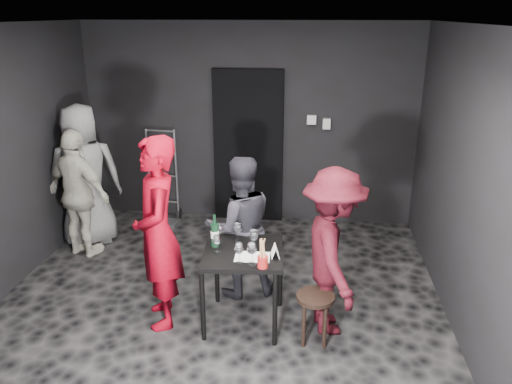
# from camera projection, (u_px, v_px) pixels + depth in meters

# --- Properties ---
(floor) EXTENTS (4.50, 5.00, 0.02)m
(floor) POSITION_uv_depth(u_px,v_px,m) (216.00, 313.00, 4.91)
(floor) COLOR black
(floor) RESTS_ON ground
(ceiling) EXTENTS (4.50, 5.00, 0.02)m
(ceiling) POSITION_uv_depth(u_px,v_px,m) (206.00, 24.00, 3.99)
(ceiling) COLOR silver
(ceiling) RESTS_ON ground
(wall_back) EXTENTS (4.50, 0.04, 2.70)m
(wall_back) POSITION_uv_depth(u_px,v_px,m) (249.00, 125.00, 6.79)
(wall_back) COLOR black
(wall_back) RESTS_ON ground
(wall_front) EXTENTS (4.50, 0.04, 2.70)m
(wall_front) POSITION_uv_depth(u_px,v_px,m) (92.00, 372.00, 2.12)
(wall_front) COLOR black
(wall_front) RESTS_ON ground
(wall_right) EXTENTS (0.04, 5.00, 2.70)m
(wall_right) POSITION_uv_depth(u_px,v_px,m) (474.00, 194.00, 4.20)
(wall_right) COLOR black
(wall_right) RESTS_ON ground
(doorway) EXTENTS (0.95, 0.10, 2.10)m
(doorway) POSITION_uv_depth(u_px,v_px,m) (248.00, 147.00, 6.83)
(doorway) COLOR black
(doorway) RESTS_ON ground
(wallbox_upper) EXTENTS (0.12, 0.06, 0.12)m
(wallbox_upper) POSITION_uv_depth(u_px,v_px,m) (312.00, 120.00, 6.61)
(wallbox_upper) COLOR #B7B7B2
(wallbox_upper) RESTS_ON wall_back
(wallbox_lower) EXTENTS (0.10, 0.06, 0.14)m
(wallbox_lower) POSITION_uv_depth(u_px,v_px,m) (327.00, 124.00, 6.61)
(wallbox_lower) COLOR #B7B7B2
(wallbox_lower) RESTS_ON wall_back
(hand_truck) EXTENTS (0.44, 0.36, 1.31)m
(hand_truck) POSITION_uv_depth(u_px,v_px,m) (164.00, 205.00, 7.03)
(hand_truck) COLOR #B2B2B7
(hand_truck) RESTS_ON floor
(tasting_table) EXTENTS (0.72, 0.72, 0.75)m
(tasting_table) POSITION_uv_depth(u_px,v_px,m) (243.00, 260.00, 4.56)
(tasting_table) COLOR black
(tasting_table) RESTS_ON floor
(stool) EXTENTS (0.34, 0.34, 0.47)m
(stool) POSITION_uv_depth(u_px,v_px,m) (315.00, 305.00, 4.38)
(stool) COLOR black
(stool) RESTS_ON floor
(server_red) EXTENTS (0.77, 0.93, 2.18)m
(server_red) POSITION_uv_depth(u_px,v_px,m) (156.00, 215.00, 4.45)
(server_red) COLOR #A30316
(server_red) RESTS_ON floor
(woman_black) EXTENTS (0.81, 0.62, 1.47)m
(woman_black) POSITION_uv_depth(u_px,v_px,m) (240.00, 228.00, 5.04)
(woman_black) COLOR #28272E
(woman_black) RESTS_ON floor
(man_maroon) EXTENTS (0.69, 1.12, 1.61)m
(man_maroon) POSITION_uv_depth(u_px,v_px,m) (333.00, 249.00, 4.43)
(man_maroon) COLOR #3E0B14
(man_maroon) RESTS_ON floor
(bystander_cream) EXTENTS (1.03, 0.76, 1.60)m
(bystander_cream) POSITION_uv_depth(u_px,v_px,m) (79.00, 192.00, 5.86)
(bystander_cream) COLOR beige
(bystander_cream) RESTS_ON floor
(bystander_grey) EXTENTS (1.18, 0.98, 2.12)m
(bystander_grey) POSITION_uv_depth(u_px,v_px,m) (83.00, 163.00, 6.08)
(bystander_grey) COLOR slate
(bystander_grey) RESTS_ON floor
(tasting_mat) EXTENTS (0.32, 0.22, 0.00)m
(tasting_mat) POSITION_uv_depth(u_px,v_px,m) (252.00, 257.00, 4.41)
(tasting_mat) COLOR white
(tasting_mat) RESTS_ON tasting_table
(wine_glass_a) EXTENTS (0.09, 0.09, 0.18)m
(wine_glass_a) POSITION_uv_depth(u_px,v_px,m) (216.00, 243.00, 4.47)
(wine_glass_a) COLOR white
(wine_glass_a) RESTS_ON tasting_table
(wine_glass_b) EXTENTS (0.10, 0.10, 0.20)m
(wine_glass_b) POSITION_uv_depth(u_px,v_px,m) (219.00, 233.00, 4.65)
(wine_glass_b) COLOR white
(wine_glass_b) RESTS_ON tasting_table
(wine_glass_c) EXTENTS (0.09, 0.09, 0.21)m
(wine_glass_c) POSITION_uv_depth(u_px,v_px,m) (238.00, 232.00, 4.68)
(wine_glass_c) COLOR white
(wine_glass_c) RESTS_ON tasting_table
(wine_glass_d) EXTENTS (0.08, 0.08, 0.21)m
(wine_glass_d) POSITION_uv_depth(u_px,v_px,m) (239.00, 252.00, 4.27)
(wine_glass_d) COLOR white
(wine_glass_d) RESTS_ON tasting_table
(wine_glass_e) EXTENTS (0.09, 0.09, 0.22)m
(wine_glass_e) POSITION_uv_depth(u_px,v_px,m) (252.00, 253.00, 4.26)
(wine_glass_e) COLOR white
(wine_glass_e) RESTS_ON tasting_table
(wine_glass_f) EXTENTS (0.09, 0.09, 0.21)m
(wine_glass_f) POSITION_uv_depth(u_px,v_px,m) (254.00, 239.00, 4.51)
(wine_glass_f) COLOR white
(wine_glass_f) RESTS_ON tasting_table
(wine_bottle) EXTENTS (0.08, 0.08, 0.31)m
(wine_bottle) POSITION_uv_depth(u_px,v_px,m) (215.00, 234.00, 4.58)
(wine_bottle) COLOR black
(wine_bottle) RESTS_ON tasting_table
(breadstick_cup) EXTENTS (0.09, 0.09, 0.28)m
(breadstick_cup) POSITION_uv_depth(u_px,v_px,m) (263.00, 254.00, 4.20)
(breadstick_cup) COLOR #A31918
(breadstick_cup) RESTS_ON tasting_table
(reserved_card) EXTENTS (0.10, 0.15, 0.11)m
(reserved_card) POSITION_uv_depth(u_px,v_px,m) (273.00, 251.00, 4.41)
(reserved_card) COLOR white
(reserved_card) RESTS_ON tasting_table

